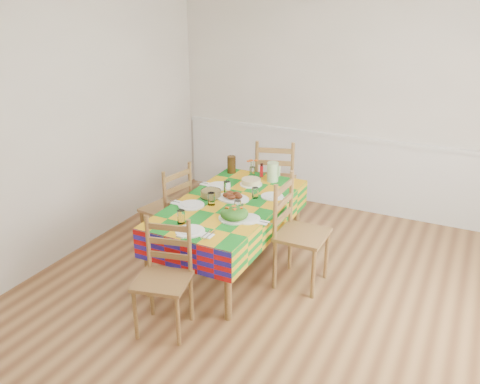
% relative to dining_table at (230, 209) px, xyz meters
% --- Properties ---
extents(room, '(4.58, 5.08, 2.78)m').
position_rel_dining_table_xyz_m(room, '(0.67, -0.60, 0.75)').
color(room, brown).
rests_on(room, ground).
extents(wainscot, '(4.41, 0.06, 0.92)m').
position_rel_dining_table_xyz_m(wainscot, '(0.67, 1.89, -0.11)').
color(wainscot, white).
rests_on(wainscot, room).
extents(dining_table, '(0.93, 1.73, 0.67)m').
position_rel_dining_table_xyz_m(dining_table, '(0.00, 0.00, 0.00)').
color(dining_table, brown).
rests_on(dining_table, room).
extents(setting_near_head, '(0.40, 0.27, 0.12)m').
position_rel_dining_table_xyz_m(setting_near_head, '(-0.05, -0.66, 0.10)').
color(setting_near_head, white).
rests_on(setting_near_head, dining_table).
extents(setting_left_near, '(0.44, 0.26, 0.12)m').
position_rel_dining_table_xyz_m(setting_left_near, '(-0.22, -0.20, 0.10)').
color(setting_left_near, white).
rests_on(setting_left_near, dining_table).
extents(setting_left_far, '(0.44, 0.26, 0.12)m').
position_rel_dining_table_xyz_m(setting_left_far, '(-0.23, 0.26, 0.10)').
color(setting_left_far, white).
rests_on(setting_left_far, dining_table).
extents(setting_right_near, '(0.43, 0.25, 0.11)m').
position_rel_dining_table_xyz_m(setting_right_near, '(0.27, -0.24, 0.10)').
color(setting_right_near, white).
rests_on(setting_right_near, dining_table).
extents(setting_right_far, '(0.41, 0.23, 0.10)m').
position_rel_dining_table_xyz_m(setting_right_far, '(0.27, 0.25, 0.10)').
color(setting_right_far, white).
rests_on(setting_right_far, dining_table).
extents(meat_platter, '(0.33, 0.23, 0.06)m').
position_rel_dining_table_xyz_m(meat_platter, '(-0.00, 0.07, 0.10)').
color(meat_platter, white).
rests_on(meat_platter, dining_table).
extents(salad_platter, '(0.27, 0.27, 0.11)m').
position_rel_dining_table_xyz_m(salad_platter, '(0.21, -0.32, 0.12)').
color(salad_platter, white).
rests_on(salad_platter, dining_table).
extents(pasta_bowl, '(0.20, 0.20, 0.07)m').
position_rel_dining_table_xyz_m(pasta_bowl, '(-0.21, 0.02, 0.11)').
color(pasta_bowl, white).
rests_on(pasta_bowl, dining_table).
extents(cake, '(0.23, 0.23, 0.06)m').
position_rel_dining_table_xyz_m(cake, '(-0.01, 0.49, 0.10)').
color(cake, white).
rests_on(cake, dining_table).
extents(serving_utensils, '(0.11, 0.25, 0.01)m').
position_rel_dining_table_xyz_m(serving_utensils, '(0.12, -0.09, 0.08)').
color(serving_utensils, black).
rests_on(serving_utensils, dining_table).
extents(flower_vase, '(0.12, 0.10, 0.19)m').
position_rel_dining_table_xyz_m(flower_vase, '(-0.11, 0.73, 0.15)').
color(flower_vase, white).
rests_on(flower_vase, dining_table).
extents(hot_sauce, '(0.04, 0.04, 0.15)m').
position_rel_dining_table_xyz_m(hot_sauce, '(-0.01, 0.75, 0.15)').
color(hot_sauce, red).
rests_on(hot_sauce, dining_table).
extents(green_pitcher, '(0.12, 0.12, 0.20)m').
position_rel_dining_table_xyz_m(green_pitcher, '(0.15, 0.68, 0.17)').
color(green_pitcher, '#A9D495').
rests_on(green_pitcher, dining_table).
extents(tea_pitcher, '(0.09, 0.09, 0.19)m').
position_rel_dining_table_xyz_m(tea_pitcher, '(-0.35, 0.73, 0.17)').
color(tea_pitcher, black).
rests_on(tea_pitcher, dining_table).
extents(name_card, '(0.07, 0.02, 0.02)m').
position_rel_dining_table_xyz_m(name_card, '(-0.02, -0.83, 0.08)').
color(name_card, white).
rests_on(name_card, dining_table).
extents(chair_near, '(0.48, 0.46, 0.90)m').
position_rel_dining_table_xyz_m(chair_near, '(-0.01, -1.09, -0.16)').
color(chair_near, brown).
rests_on(chair_near, room).
extents(chair_far, '(0.55, 0.54, 1.01)m').
position_rel_dining_table_xyz_m(chair_far, '(0.01, 1.08, -0.10)').
color(chair_far, brown).
rests_on(chair_far, room).
extents(chair_left, '(0.47, 0.48, 0.94)m').
position_rel_dining_table_xyz_m(chair_left, '(-0.68, -0.01, -0.14)').
color(chair_left, brown).
rests_on(chair_left, room).
extents(chair_right, '(0.42, 0.44, 1.00)m').
position_rel_dining_table_xyz_m(chair_right, '(0.68, -0.00, -0.11)').
color(chair_right, brown).
rests_on(chair_right, room).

